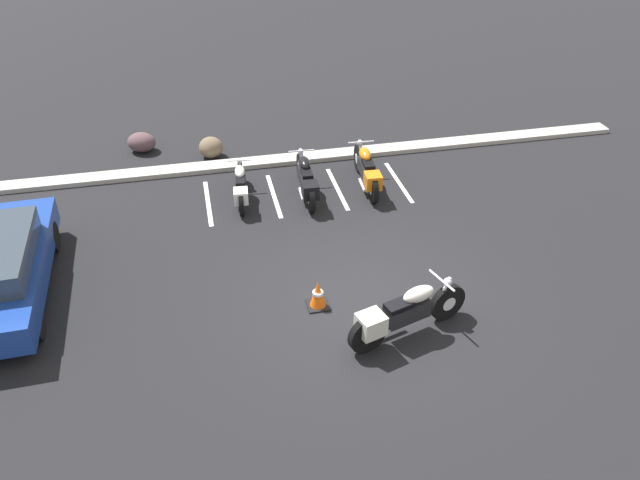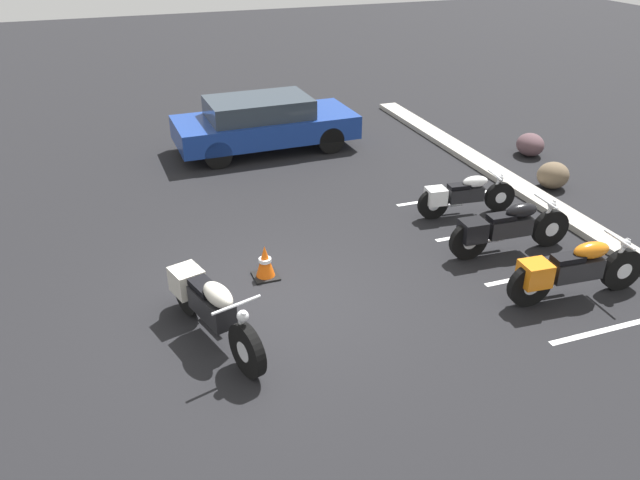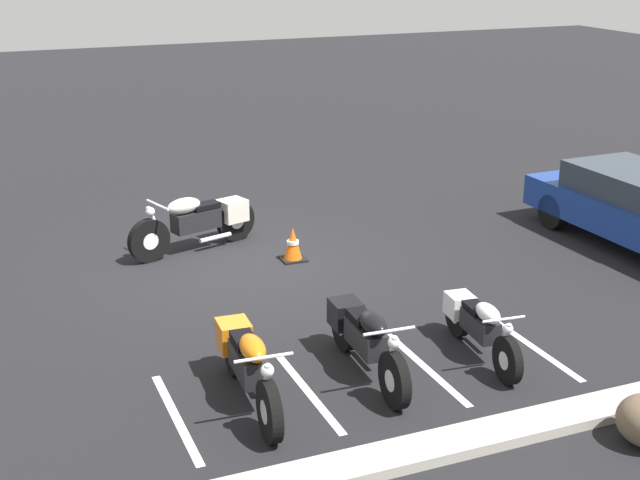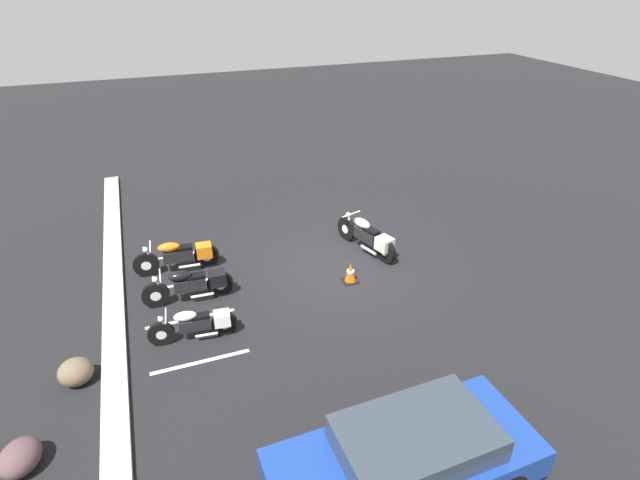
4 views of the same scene
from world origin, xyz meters
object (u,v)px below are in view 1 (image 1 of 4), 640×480
(traffic_cone, at_px, (318,295))
(parked_bike_2, at_px, (367,170))
(parked_bike_0, at_px, (241,186))
(parked_bike_1, at_px, (306,179))
(landscape_rock_1, at_px, (142,142))
(landscape_rock_0, at_px, (211,147))
(motorcycle_cream_featured, at_px, (403,314))

(traffic_cone, bearing_deg, parked_bike_2, 62.88)
(parked_bike_2, bearing_deg, parked_bike_0, 93.40)
(parked_bike_0, height_order, parked_bike_2, parked_bike_2)
(parked_bike_1, relative_size, landscape_rock_1, 2.91)
(parked_bike_2, xyz_separation_m, landscape_rock_0, (-3.59, 2.51, -0.20))
(landscape_rock_0, bearing_deg, parked_bike_2, -34.96)
(parked_bike_2, distance_m, landscape_rock_0, 4.39)
(motorcycle_cream_featured, distance_m, landscape_rock_1, 9.68)
(motorcycle_cream_featured, relative_size, landscape_rock_0, 3.48)
(parked_bike_2, height_order, traffic_cone, parked_bike_2)
(parked_bike_1, xyz_separation_m, landscape_rock_1, (-3.89, 3.39, -0.21))
(parked_bike_0, bearing_deg, traffic_cone, -161.50)
(motorcycle_cream_featured, relative_size, parked_bike_1, 1.05)
(traffic_cone, bearing_deg, parked_bike_1, 81.63)
(parked_bike_0, xyz_separation_m, parked_bike_2, (3.07, -0.00, 0.07))
(parked_bike_0, distance_m, traffic_cone, 4.26)
(landscape_rock_1, bearing_deg, parked_bike_0, -54.50)
(motorcycle_cream_featured, bearing_deg, landscape_rock_1, 101.17)
(motorcycle_cream_featured, xyz_separation_m, parked_bike_0, (-2.22, 5.25, -0.09))
(parked_bike_0, height_order, traffic_cone, parked_bike_0)
(parked_bike_0, bearing_deg, parked_bike_2, -84.48)
(parked_bike_1, distance_m, parked_bike_2, 1.53)
(parked_bike_1, height_order, landscape_rock_1, parked_bike_1)
(landscape_rock_1, bearing_deg, parked_bike_2, -31.22)
(parked_bike_1, bearing_deg, landscape_rock_1, 51.49)
(landscape_rock_0, bearing_deg, parked_bike_0, -78.32)
(motorcycle_cream_featured, bearing_deg, parked_bike_0, 95.96)
(parked_bike_2, bearing_deg, parked_bike_1, 97.58)
(landscape_rock_0, height_order, landscape_rock_1, landscape_rock_0)
(landscape_rock_1, relative_size, traffic_cone, 1.39)
(parked_bike_2, bearing_deg, motorcycle_cream_featured, 174.19)
(parked_bike_2, relative_size, traffic_cone, 4.12)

